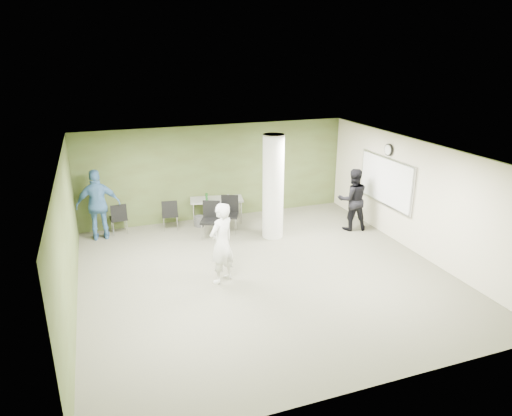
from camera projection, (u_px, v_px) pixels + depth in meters
name	position (u px, v px, depth m)	size (l,w,h in m)	color
floor	(264.00, 274.00, 10.39)	(8.00, 8.00, 0.00)	#585946
ceiling	(265.00, 153.00, 9.47)	(8.00, 8.00, 0.00)	white
wall_back	(217.00, 172.00, 13.48)	(8.00, 0.02, 2.80)	#454C24
wall_left	(68.00, 241.00, 8.66)	(0.02, 8.00, 2.80)	#454C24
wall_right_cream	(417.00, 197.00, 11.20)	(0.02, 8.00, 2.80)	beige
column	(273.00, 187.00, 12.02)	(0.56, 0.56, 2.80)	silver
whiteboard	(386.00, 181.00, 12.21)	(0.05, 2.30, 1.30)	silver
wall_clock	(389.00, 150.00, 11.93)	(0.06, 0.32, 0.32)	black
folding_table	(216.00, 201.00, 13.27)	(1.61, 0.94, 0.97)	gray
wastebasket	(199.00, 221.00, 13.13)	(0.27, 0.27, 0.31)	#4C4C4C
chair_back_left	(119.00, 216.00, 12.47)	(0.48, 0.48, 0.89)	black
chair_back_right	(170.00, 212.00, 12.74)	(0.50, 0.50, 0.90)	black
chair_table_left	(211.00, 217.00, 12.27)	(0.65, 0.65, 0.99)	black
chair_table_right	(229.00, 211.00, 12.68)	(0.66, 0.66, 1.01)	black
woman_white	(222.00, 243.00, 9.76)	(0.66, 0.43, 1.82)	white
man_black	(353.00, 199.00, 12.69)	(0.86, 0.67, 1.76)	black
man_blue	(98.00, 205.00, 12.02)	(1.12, 0.47, 1.92)	teal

